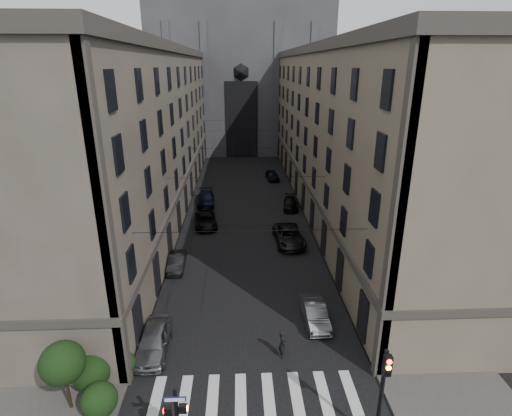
{
  "coord_description": "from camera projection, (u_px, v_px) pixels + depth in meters",
  "views": [
    {
      "loc": [
        -0.67,
        -11.81,
        16.8
      ],
      "look_at": [
        0.41,
        12.49,
        8.04
      ],
      "focal_mm": 28.0,
      "sensor_mm": 36.0,
      "label": 1
    }
  ],
  "objects": [
    {
      "name": "car_left_near",
      "position": [
        153.0,
        341.0,
        24.53
      ],
      "size": [
        1.93,
        4.69,
        1.59
      ],
      "primitive_type": "imported",
      "rotation": [
        0.0,
        0.0,
        0.01
      ],
      "color": "slate",
      "rests_on": "ground"
    },
    {
      "name": "car_left_far",
      "position": [
        206.0,
        199.0,
        50.64
      ],
      "size": [
        2.42,
        5.35,
        1.52
      ],
      "primitive_type": "imported",
      "rotation": [
        0.0,
        0.0,
        0.06
      ],
      "color": "black",
      "rests_on": "ground"
    },
    {
      "name": "sidewalk_left",
      "position": [
        161.0,
        206.0,
        50.19
      ],
      "size": [
        7.0,
        80.0,
        0.15
      ],
      "primitive_type": "cube",
      "color": "#383533",
      "rests_on": "ground"
    },
    {
      "name": "car_right_far",
      "position": [
        272.0,
        175.0,
        61.56
      ],
      "size": [
        2.16,
        4.36,
        1.43
      ],
      "primitive_type": "imported",
      "rotation": [
        0.0,
        0.0,
        0.12
      ],
      "color": "black",
      "rests_on": "ground"
    },
    {
      "name": "car_left_midfar",
      "position": [
        206.0,
        220.0,
        43.75
      ],
      "size": [
        2.91,
        5.21,
        1.38
      ],
      "primitive_type": "imported",
      "rotation": [
        0.0,
        0.0,
        0.13
      ],
      "color": "black",
      "rests_on": "ground"
    },
    {
      "name": "zebra_crossing",
      "position": [
        255.0,
        395.0,
        21.51
      ],
      "size": [
        11.0,
        3.2,
        0.01
      ],
      "primitive_type": "cube",
      "color": "beige",
      "rests_on": "ground"
    },
    {
      "name": "tram_wires",
      "position": [
        244.0,
        149.0,
        47.85
      ],
      "size": [
        14.0,
        60.0,
        0.43
      ],
      "color": "black",
      "rests_on": "ground"
    },
    {
      "name": "building_right",
      "position": [
        355.0,
        130.0,
        48.05
      ],
      "size": [
        13.6,
        60.6,
        18.85
      ],
      "color": "brown",
      "rests_on": "ground"
    },
    {
      "name": "car_right_midfar",
      "position": [
        291.0,
        203.0,
        49.27
      ],
      "size": [
        2.31,
        4.61,
        1.29
      ],
      "primitive_type": "imported",
      "rotation": [
        0.0,
        0.0,
        -0.12
      ],
      "color": "black",
      "rests_on": "ground"
    },
    {
      "name": "gothic_tower",
      "position": [
        240.0,
        59.0,
        81.25
      ],
      "size": [
        35.0,
        23.0,
        58.0
      ],
      "color": "#2D2D33",
      "rests_on": "ground"
    },
    {
      "name": "car_right_midnear",
      "position": [
        289.0,
        236.0,
        39.54
      ],
      "size": [
        2.99,
        5.94,
        1.61
      ],
      "primitive_type": "imported",
      "rotation": [
        0.0,
        0.0,
        0.05
      ],
      "color": "black",
      "rests_on": "ground"
    },
    {
      "name": "shrub_cluster",
      "position": [
        86.0,
        374.0,
        20.55
      ],
      "size": [
        3.9,
        4.4,
        3.9
      ],
      "color": "black",
      "rests_on": "sidewalk_left"
    },
    {
      "name": "pedestrian",
      "position": [
        282.0,
        344.0,
        24.1
      ],
      "size": [
        0.56,
        0.74,
        1.84
      ],
      "primitive_type": "imported",
      "rotation": [
        0.0,
        0.0,
        1.77
      ],
      "color": "black",
      "rests_on": "ground"
    },
    {
      "name": "building_left",
      "position": [
        130.0,
        132.0,
        46.93
      ],
      "size": [
        13.6,
        60.6,
        18.85
      ],
      "color": "#494238",
      "rests_on": "ground"
    },
    {
      "name": "car_right_near",
      "position": [
        315.0,
        313.0,
        27.4
      ],
      "size": [
        1.58,
        4.24,
        1.38
      ],
      "primitive_type": "imported",
      "rotation": [
        0.0,
        0.0,
        0.03
      ],
      "color": "slate",
      "rests_on": "ground"
    },
    {
      "name": "traffic_light_right",
      "position": [
        383.0,
        387.0,
        17.74
      ],
      "size": [
        0.34,
        0.5,
        5.2
      ],
      "color": "black",
      "rests_on": "ground"
    },
    {
      "name": "car_left_midnear",
      "position": [
        177.0,
        262.0,
        34.65
      ],
      "size": [
        1.49,
        3.97,
        1.3
      ],
      "primitive_type": "imported",
      "rotation": [
        0.0,
        0.0,
        0.03
      ],
      "color": "black",
      "rests_on": "ground"
    },
    {
      "name": "sidewalk_right",
      "position": [
        327.0,
        203.0,
        51.07
      ],
      "size": [
        7.0,
        80.0,
        0.15
      ],
      "primitive_type": "cube",
      "color": "#383533",
      "rests_on": "ground"
    }
  ]
}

